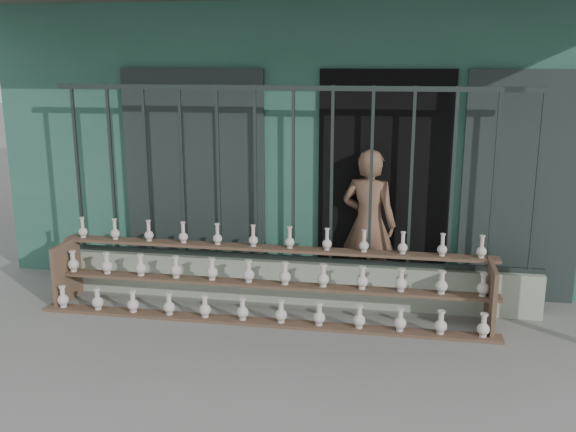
# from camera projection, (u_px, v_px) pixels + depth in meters

# --- Properties ---
(ground) EXTENTS (60.00, 60.00, 0.00)m
(ground) POSITION_uv_depth(u_px,v_px,m) (268.00, 355.00, 5.56)
(ground) COLOR slate
(workshop_building) EXTENTS (7.40, 6.60, 3.21)m
(workshop_building) POSITION_uv_depth(u_px,v_px,m) (328.00, 122.00, 9.22)
(workshop_building) COLOR #2B5C4C
(workshop_building) RESTS_ON ground
(parapet_wall) EXTENTS (5.00, 0.20, 0.45)m
(parapet_wall) POSITION_uv_depth(u_px,v_px,m) (293.00, 281.00, 6.75)
(parapet_wall) COLOR #99A78F
(parapet_wall) RESTS_ON ground
(security_fence) EXTENTS (5.00, 0.04, 1.80)m
(security_fence) POSITION_uv_depth(u_px,v_px,m) (293.00, 176.00, 6.48)
(security_fence) COLOR #283330
(security_fence) RESTS_ON parapet_wall
(shelf_rack) EXTENTS (4.50, 0.68, 0.85)m
(shelf_rack) POSITION_uv_depth(u_px,v_px,m) (266.00, 280.00, 6.35)
(shelf_rack) COLOR brown
(shelf_rack) RESTS_ON ground
(elderly_woman) EXTENTS (0.66, 0.52, 1.60)m
(elderly_woman) POSITION_uv_depth(u_px,v_px,m) (369.00, 224.00, 6.77)
(elderly_woman) COLOR brown
(elderly_woman) RESTS_ON ground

